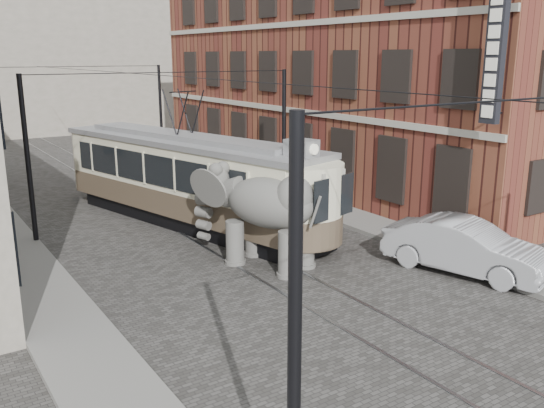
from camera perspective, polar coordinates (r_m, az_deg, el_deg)
ground at (r=19.16m, az=-1.58°, el=-5.73°), size 120.00×120.00×0.00m
tram_rails at (r=19.16m, az=-1.58°, el=-5.70°), size 1.54×80.00×0.02m
sidewalk_right at (r=22.70m, az=11.42°, el=-2.58°), size 2.00×60.00×0.15m
sidewalk_left at (r=16.91m, az=-20.92°, el=-9.28°), size 2.00×60.00×0.15m
brick_building at (r=31.77m, az=6.93°, el=13.23°), size 8.00×26.00×12.00m
distant_block at (r=56.13m, az=-24.33°, el=13.58°), size 28.00×10.00×14.00m
catenary at (r=22.61m, az=-8.77°, el=5.09°), size 11.00×30.20×6.00m
tram at (r=23.18m, az=-8.49°, el=4.43°), size 5.93×13.60×5.29m
elephant at (r=18.41m, az=-0.21°, el=-1.32°), size 4.66×5.94×3.21m
parked_car at (r=19.02m, az=18.41°, el=-4.02°), size 3.14×5.30×1.65m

